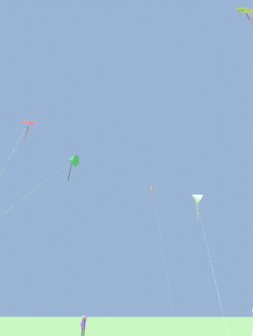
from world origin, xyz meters
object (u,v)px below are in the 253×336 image
Objects in this scene: kite_green_small at (72,160)px; kite_orange_box at (152,191)px; kite_red_high at (26,129)px; person_far_back at (83,326)px; kite_white_distant at (196,197)px; kite_yellow_diamond at (249,15)px.

kite_orange_box is at bearing 76.76° from kite_green_small.
person_far_back is at bearing 16.19° from kite_red_high.
person_far_back is (-10.64, -9.81, -13.26)m from kite_white_distant.
kite_red_high is 7.21m from kite_green_small.
kite_white_distant is at bearing 106.22° from kite_yellow_diamond.
kite_yellow_diamond is at bearing -73.78° from kite_white_distant.
person_far_back is at bearing 70.59° from kite_green_small.
kite_orange_box is (-5.13, 15.22, 8.11)m from kite_white_distant.
kite_yellow_diamond reaches higher than kite_red_high.
kite_green_small is 8.40× the size of person_far_back.
kite_green_small is (5.37, -1.32, -4.63)m from kite_red_high.
person_far_back is (-15.10, 5.49, -25.06)m from kite_yellow_diamond.
kite_white_distant is 0.64× the size of kite_orange_box.
kite_red_high is 0.79× the size of kite_orange_box.
kite_green_small is at bearing -13.84° from kite_red_high.
kite_white_distant is at bearing 42.65° from person_far_back.
person_far_back is (1.13, 3.21, -11.34)m from kite_green_small.
kite_yellow_diamond is at bearing -19.98° from person_far_back.
kite_yellow_diamond reaches higher than kite_white_distant.
kite_red_high is 12.13× the size of person_far_back.
kite_orange_box reaches higher than person_far_back.
kite_red_high reaches higher than kite_white_distant.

